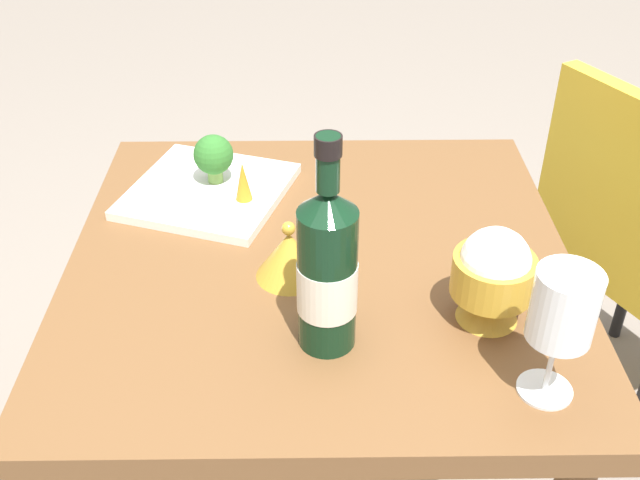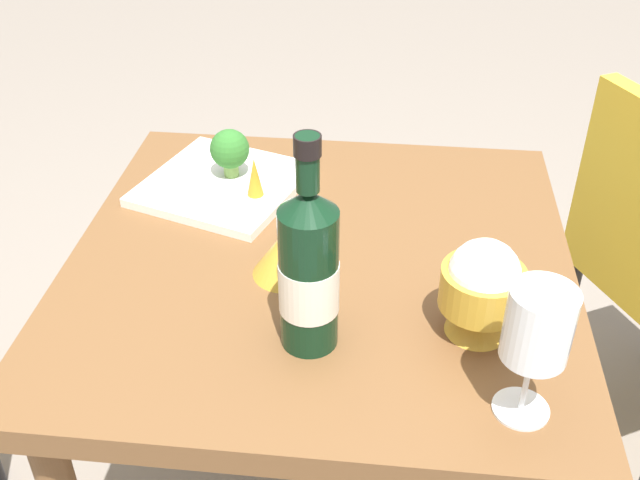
{
  "view_description": "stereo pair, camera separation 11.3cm",
  "coord_description": "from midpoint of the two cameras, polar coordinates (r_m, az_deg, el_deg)",
  "views": [
    {
      "loc": [
        0.01,
        0.93,
        1.42
      ],
      "look_at": [
        0.0,
        0.0,
        0.77
      ],
      "focal_mm": 42.43,
      "sensor_mm": 36.0,
      "label": 1
    },
    {
      "loc": [
        -0.1,
        0.93,
        1.42
      ],
      "look_at": [
        0.0,
        0.0,
        0.77
      ],
      "focal_mm": 42.43,
      "sensor_mm": 36.0,
      "label": 2
    }
  ],
  "objects": [
    {
      "name": "dining_table",
      "position": [
        1.22,
        2.68,
        -5.32
      ],
      "size": [
        0.76,
        0.76,
        0.74
      ],
      "color": "brown",
      "rests_on": "ground_plane"
    },
    {
      "name": "wine_bottle",
      "position": [
        0.93,
        2.63,
        -2.37
      ],
      "size": [
        0.08,
        0.08,
        0.3
      ],
      "color": "black",
      "rests_on": "dining_table"
    },
    {
      "name": "wine_glass",
      "position": [
        0.88,
        19.75,
        -6.43
      ],
      "size": [
        0.08,
        0.08,
        0.18
      ],
      "color": "white",
      "rests_on": "dining_table"
    },
    {
      "name": "rice_bowl",
      "position": [
        1.01,
        15.33,
        -3.58
      ],
      "size": [
        0.11,
        0.11,
        0.14
      ],
      "color": "gold",
      "rests_on": "dining_table"
    },
    {
      "name": "rice_bowl_lid",
      "position": [
        1.09,
        0.34,
        -1.01
      ],
      "size": [
        0.1,
        0.1,
        0.09
      ],
      "color": "gold",
      "rests_on": "dining_table"
    },
    {
      "name": "serving_plate",
      "position": [
        1.32,
        -4.88,
        4.13
      ],
      "size": [
        0.32,
        0.32,
        0.02
      ],
      "rotation": [
        0.0,
        0.0,
        -0.32
      ],
      "color": "white",
      "rests_on": "dining_table"
    },
    {
      "name": "broccoli_floret",
      "position": [
        1.3,
        -4.35,
        6.71
      ],
      "size": [
        0.07,
        0.07,
        0.09
      ],
      "color": "#729E4C",
      "rests_on": "serving_plate"
    },
    {
      "name": "carrot_garnish_left",
      "position": [
        1.25,
        -2.37,
        4.72
      ],
      "size": [
        0.03,
        0.03,
        0.07
      ],
      "color": "orange",
      "rests_on": "serving_plate"
    }
  ]
}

